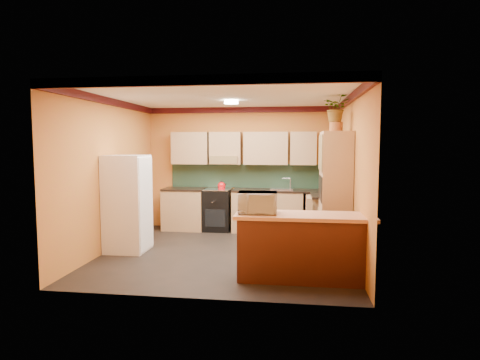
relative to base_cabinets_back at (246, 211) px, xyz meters
name	(u,v)px	position (x,y,z in m)	size (l,w,h in m)	color
room_shell	(230,133)	(-0.11, -1.52, 1.65)	(4.24, 4.24, 2.72)	black
base_cabinets_back	(246,211)	(0.00, 0.00, 0.00)	(3.65, 0.60, 0.88)	tan
countertop_back	(246,190)	(0.00, 0.00, 0.46)	(3.65, 0.62, 0.04)	black
stove	(218,210)	(-0.62, 0.00, 0.02)	(0.58, 0.58, 0.91)	black
kettle	(222,185)	(-0.52, -0.05, 0.56)	(0.17, 0.17, 0.18)	red
sink	(282,189)	(0.78, 0.00, 0.50)	(0.48, 0.40, 0.03)	silver
base_cabinets_right	(327,220)	(1.67, -0.77, 0.00)	(0.60, 0.80, 0.88)	tan
countertop_right	(327,196)	(1.67, -0.77, 0.46)	(0.62, 0.80, 0.04)	black
fridge	(127,203)	(-1.88, -1.90, 0.41)	(0.68, 0.66, 1.70)	white
pantry	(335,194)	(1.72, -1.67, 0.61)	(0.48, 0.90, 2.10)	tan
fern_pot	(336,127)	(1.72, -1.62, 1.74)	(0.22, 0.22, 0.16)	brown
fern	(336,108)	(1.72, -1.62, 2.06)	(0.42, 0.37, 0.47)	tan
breakfast_bar	(304,249)	(1.17, -3.03, 0.00)	(1.80, 0.55, 0.88)	#482010
bar_top	(304,216)	(1.17, -3.03, 0.47)	(1.90, 0.65, 0.05)	tan
microwave	(257,203)	(0.53, -3.03, 0.64)	(0.54, 0.36, 0.30)	white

